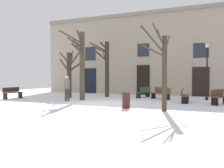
% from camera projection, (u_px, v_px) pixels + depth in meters
% --- Properties ---
extents(ground_plane, '(33.43, 33.43, 0.00)m').
position_uv_depth(ground_plane, '(101.00, 103.00, 15.57)').
color(ground_plane, white).
extents(building_facade, '(20.90, 0.60, 7.84)m').
position_uv_depth(building_facade, '(141.00, 53.00, 23.23)').
color(building_facade, tan).
rests_on(building_facade, ground).
extents(tree_near_facade, '(1.95, 2.32, 3.81)m').
position_uv_depth(tree_near_facade, '(70.00, 73.00, 19.64)').
color(tree_near_facade, '#423326').
rests_on(tree_near_facade, ground).
extents(tree_center, '(1.80, 1.58, 5.00)m').
position_uv_depth(tree_center, '(81.00, 63.00, 17.58)').
color(tree_center, '#4C3D2D').
rests_on(tree_center, ground).
extents(tree_foreground, '(1.67, 1.63, 4.64)m').
position_uv_depth(tree_foreground, '(106.00, 67.00, 20.62)').
color(tree_foreground, '#382B1E').
rests_on(tree_foreground, ground).
extents(tree_right_of_center, '(1.20, 2.42, 4.22)m').
position_uv_depth(tree_right_of_center, '(163.00, 69.00, 11.95)').
color(tree_right_of_center, '#423326').
rests_on(tree_right_of_center, ground).
extents(streetlamp, '(0.30, 0.30, 4.22)m').
position_uv_depth(streetlamp, '(207.00, 65.00, 17.70)').
color(streetlamp, black).
rests_on(streetlamp, ground).
extents(litter_bin, '(0.45, 0.45, 0.86)m').
position_uv_depth(litter_bin, '(126.00, 100.00, 13.14)').
color(litter_bin, '#4C1E19').
rests_on(litter_bin, ground).
extents(bench_near_lamp, '(1.61, 1.27, 0.90)m').
position_uv_depth(bench_near_lamp, '(161.00, 93.00, 18.40)').
color(bench_near_lamp, brown).
rests_on(bench_near_lamp, ground).
extents(bench_facing_shops, '(0.83, 1.65, 0.88)m').
position_uv_depth(bench_facing_shops, '(144.00, 92.00, 19.76)').
color(bench_facing_shops, '#2D4C33').
rests_on(bench_facing_shops, ground).
extents(bench_far_corner, '(0.60, 1.58, 0.88)m').
position_uv_depth(bench_far_corner, '(12.00, 93.00, 18.88)').
color(bench_far_corner, '#3D2819').
rests_on(bench_far_corner, ground).
extents(bench_back_to_back_left, '(1.12, 1.61, 0.92)m').
position_uv_depth(bench_back_to_back_left, '(220.00, 97.00, 14.87)').
color(bench_back_to_back_left, '#51331E').
rests_on(bench_back_to_back_left, ground).
extents(bench_near_center_tree, '(0.64, 1.72, 0.94)m').
position_uv_depth(bench_near_center_tree, '(184.00, 95.00, 15.98)').
color(bench_near_center_tree, brown).
rests_on(bench_near_center_tree, ground).
extents(person_near_bench, '(0.44, 0.35, 1.77)m').
position_uv_depth(person_near_bench, '(67.00, 87.00, 17.08)').
color(person_near_bench, '#403D3A').
rests_on(person_near_bench, ground).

